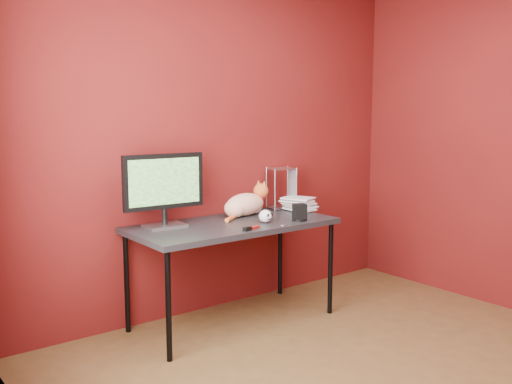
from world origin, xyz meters
TOP-DOWN VIEW (x-y plane):
  - room at (0.00, 0.00)m, footprint 3.52×3.52m
  - desk at (-0.15, 1.37)m, footprint 1.50×0.70m
  - monitor at (-0.62, 1.52)m, footprint 0.59×0.20m
  - cat at (0.09, 1.54)m, footprint 0.52×0.29m
  - skull_mug at (0.04, 1.23)m, footprint 0.10×0.10m
  - speaker at (0.28, 1.13)m, footprint 0.11×0.11m
  - book_stack at (0.48, 1.46)m, footprint 0.25×0.29m
  - wire_rack at (0.52, 1.62)m, footprint 0.23×0.20m
  - pocket_knife at (-0.15, 1.11)m, footprint 0.09×0.05m
  - black_gadget at (-0.24, 1.08)m, footprint 0.06×0.05m
  - washer at (0.08, 1.08)m, footprint 0.04×0.04m

SIDE VIEW (x-z plane):
  - desk at x=-0.15m, z-range 0.32..1.07m
  - washer at x=0.08m, z-range 0.75..0.75m
  - pocket_knife at x=-0.15m, z-range 0.75..0.77m
  - black_gadget at x=-0.24m, z-range 0.75..0.78m
  - skull_mug at x=0.04m, z-range 0.75..0.84m
  - speaker at x=0.28m, z-range 0.75..0.87m
  - cat at x=0.09m, z-range 0.71..0.97m
  - wire_rack at x=0.52m, z-range 0.75..1.09m
  - monitor at x=-0.62m, z-range 0.78..1.29m
  - book_stack at x=0.48m, z-range 0.75..1.95m
  - room at x=0.00m, z-range 0.14..2.75m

